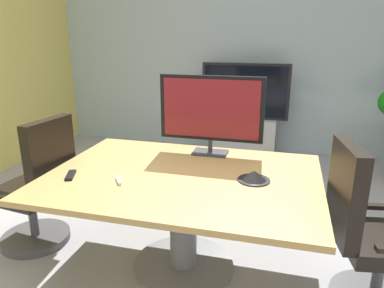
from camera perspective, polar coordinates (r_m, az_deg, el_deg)
ground_plane at (r=2.92m, az=-3.17°, el=-18.65°), size 7.22×7.22×0.00m
wall_back_glass_partition at (r=5.41m, az=7.18°, el=14.68°), size 5.50×0.10×2.95m
conference_table at (r=2.62m, az=-1.44°, el=-8.42°), size 1.89×1.36×0.75m
office_chair_left at (r=3.21m, az=-23.08°, el=-7.27°), size 0.62×0.60×1.09m
office_chair_right at (r=2.58m, az=25.97°, el=-13.82°), size 0.63×0.61×1.09m
tv_monitor at (r=2.89m, az=3.03°, el=5.29°), size 0.84×0.18×0.64m
wall_display_unit at (r=5.19m, az=8.18°, el=2.95°), size 1.20×0.36×1.31m
conference_phone at (r=2.47m, az=9.76°, el=-5.04°), size 0.22×0.22×0.07m
remote_control at (r=2.65m, az=-18.61°, el=-4.68°), size 0.11×0.18×0.02m
whiteboard_marker at (r=2.47m, az=-11.54°, el=-5.66°), size 0.09×0.12×0.02m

